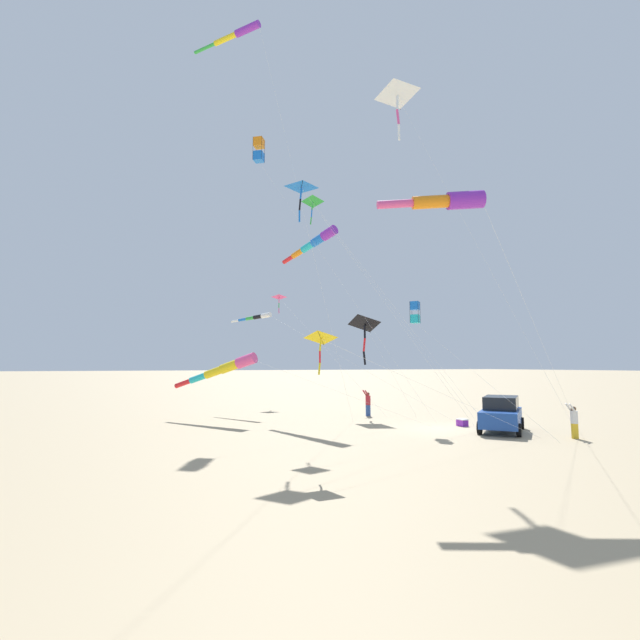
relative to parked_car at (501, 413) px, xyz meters
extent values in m
plane|color=tan|center=(2.37, 2.20, -0.95)|extent=(600.00, 600.00, 0.00)
cube|color=#1E479E|center=(-0.06, 0.08, -0.20)|extent=(4.14, 4.51, 0.84)
cube|color=black|center=(0.15, -0.19, 0.56)|extent=(2.89, 3.03, 0.68)
cylinder|color=black|center=(-1.70, 0.63, -0.62)|extent=(0.59, 0.65, 0.66)
cylinder|color=black|center=(-0.26, 1.80, -0.62)|extent=(0.59, 0.65, 0.66)
cylinder|color=black|center=(0.14, -1.64, -0.62)|extent=(0.59, 0.65, 0.66)
cylinder|color=black|center=(1.58, -0.48, -0.62)|extent=(0.59, 0.65, 0.66)
cube|color=purple|center=(2.55, 0.42, -0.77)|extent=(0.60, 0.40, 0.36)
cube|color=white|center=(2.55, 0.42, -0.56)|extent=(0.62, 0.42, 0.06)
cube|color=#335199|center=(9.41, 2.70, -0.57)|extent=(0.16, 0.30, 0.77)
cylinder|color=#B72833|center=(9.41, 2.70, 0.13)|extent=(0.36, 0.36, 0.64)
sphere|color=brown|center=(9.41, 2.70, 0.57)|extent=(0.24, 0.24, 0.24)
cylinder|color=#B72833|center=(9.26, 2.86, 0.61)|extent=(0.10, 0.39, 0.48)
cylinder|color=#B72833|center=(9.57, 2.85, 0.61)|extent=(0.10, 0.39, 0.48)
cube|color=gold|center=(-3.22, -1.39, -0.59)|extent=(0.23, 0.31, 0.72)
cylinder|color=silver|center=(-3.22, -1.39, 0.06)|extent=(0.42, 0.42, 0.59)
sphere|color=brown|center=(-3.22, -1.39, 0.47)|extent=(0.23, 0.23, 0.23)
cylinder|color=silver|center=(-3.31, -1.20, 0.51)|extent=(0.21, 0.37, 0.45)
cylinder|color=silver|center=(-3.03, -1.30, 0.51)|extent=(0.21, 0.37, 0.45)
cube|color=orange|center=(13.14, 9.76, 19.26)|extent=(0.96, 0.96, 0.69)
cube|color=blue|center=(13.14, 9.76, 18.16)|extent=(0.96, 0.96, 0.69)
cylinder|color=black|center=(13.06, 10.25, 18.71)|extent=(0.02, 0.02, 1.79)
cylinder|color=black|center=(12.66, 9.69, 18.71)|extent=(0.02, 0.02, 1.79)
cylinder|color=black|center=(13.62, 9.84, 18.71)|extent=(0.02, 0.02, 1.79)
cylinder|color=black|center=(13.21, 9.28, 18.71)|extent=(0.02, 0.02, 1.79)
cylinder|color=white|center=(8.63, 5.38, 8.43)|extent=(9.02, 8.78, 18.77)
pyramid|color=yellow|center=(-3.43, 12.19, 3.61)|extent=(1.06, 1.09, 0.44)
cylinder|color=black|center=(-3.45, 12.21, 3.56)|extent=(0.55, 0.50, 0.49)
cylinder|color=yellow|center=(-3.46, 12.24, 3.30)|extent=(0.10, 0.13, 0.43)
cylinder|color=red|center=(-3.45, 12.25, 2.87)|extent=(0.14, 0.11, 0.43)
cylinder|color=yellow|center=(-3.43, 12.26, 2.45)|extent=(0.10, 0.13, 0.43)
cylinder|color=white|center=(-2.88, 6.06, 1.29)|extent=(1.16, 12.32, 4.48)
cylinder|color=purple|center=(9.59, 5.61, 11.84)|extent=(1.43, 1.10, 0.97)
cylinder|color=blue|center=(10.61, 5.99, 11.56)|extent=(1.38, 1.00, 0.87)
cylinder|color=#1EB7C6|center=(11.63, 6.37, 11.27)|extent=(1.32, 0.90, 0.78)
cylinder|color=orange|center=(12.65, 6.75, 10.98)|extent=(1.26, 0.80, 0.69)
cylinder|color=red|center=(13.67, 7.13, 10.69)|extent=(1.21, 0.71, 0.59)
cylinder|color=white|center=(4.34, 3.45, 5.43)|extent=(9.48, 3.94, 12.77)
cylinder|color=purple|center=(-4.97, 6.61, 9.09)|extent=(1.19, 1.61, 0.80)
cylinder|color=orange|center=(-4.45, 7.91, 8.99)|extent=(1.01, 1.53, 0.61)
cylinder|color=#EF4C93|center=(-3.92, 9.22, 8.88)|extent=(0.83, 1.44, 0.42)
cylinder|color=white|center=(-3.59, 1.22, 4.01)|extent=(3.31, 9.47, 9.92)
cylinder|color=white|center=(14.86, 8.48, 6.41)|extent=(0.96, 0.74, 0.42)
cylinder|color=black|center=(15.62, 8.89, 6.35)|extent=(0.93, 0.70, 0.37)
cylinder|color=green|center=(16.39, 9.30, 6.29)|extent=(0.91, 0.65, 0.32)
cylinder|color=blue|center=(17.15, 9.71, 6.24)|extent=(0.88, 0.61, 0.27)
cylinder|color=white|center=(17.92, 10.13, 6.18)|extent=(0.85, 0.56, 0.22)
cylinder|color=white|center=(8.45, 4.38, 2.70)|extent=(12.06, 7.79, 7.30)
pyramid|color=green|center=(6.04, 8.42, 12.51)|extent=(0.97, 1.17, 0.50)
cylinder|color=black|center=(6.01, 8.43, 12.46)|extent=(0.68, 0.33, 0.57)
cylinder|color=green|center=(6.01, 8.46, 12.18)|extent=(0.08, 0.12, 0.46)
cylinder|color=blue|center=(6.04, 8.49, 11.73)|extent=(0.14, 0.10, 0.46)
cylinder|color=green|center=(6.06, 8.52, 11.27)|extent=(0.08, 0.13, 0.46)
cylinder|color=white|center=(3.43, 4.21, 5.74)|extent=(5.17, 8.45, 13.38)
pyramid|color=#EF4C93|center=(22.11, 4.93, 9.12)|extent=(1.05, 1.29, 0.39)
cylinder|color=black|center=(22.08, 4.93, 9.06)|extent=(0.89, 0.34, 0.39)
cylinder|color=#EF4C93|center=(22.10, 4.93, 8.75)|extent=(0.14, 0.12, 0.51)
cylinder|color=green|center=(22.14, 4.92, 8.25)|extent=(0.11, 0.09, 0.50)
cylinder|color=#EF4C93|center=(22.17, 4.90, 7.76)|extent=(0.15, 0.15, 0.51)
cylinder|color=white|center=(15.32, 3.34, 4.03)|extent=(13.54, 3.19, 9.97)
pyramid|color=black|center=(9.52, 2.80, 5.62)|extent=(2.40, 1.97, 1.04)
cylinder|color=black|center=(9.49, 2.87, 5.52)|extent=(0.64, 1.36, 1.19)
cylinder|color=black|center=(9.45, 2.89, 4.95)|extent=(0.28, 0.23, 0.95)
cylinder|color=red|center=(9.42, 2.95, 4.01)|extent=(0.22, 0.27, 0.95)
cylinder|color=black|center=(9.39, 2.96, 3.07)|extent=(0.29, 0.26, 0.95)
cylinder|color=white|center=(8.28, 1.57, 2.25)|extent=(2.42, 2.61, 6.40)
cylinder|color=#EF4C93|center=(9.18, 11.54, 2.86)|extent=(1.49, 1.46, 1.03)
cylinder|color=yellow|center=(10.06, 12.35, 2.49)|extent=(1.41, 1.37, 0.94)
cylinder|color=yellow|center=(10.94, 13.17, 2.12)|extent=(1.32, 1.28, 0.85)
cylinder|color=#1EB7C6|center=(11.81, 13.99, 1.76)|extent=(1.24, 1.19, 0.76)
cylinder|color=red|center=(12.69, 14.80, 1.39)|extent=(1.16, 1.10, 0.67)
cylinder|color=white|center=(5.58, 6.77, 0.96)|extent=(6.33, 8.74, 3.83)
pyramid|color=blue|center=(3.02, 10.38, 12.02)|extent=(1.23, 1.54, 0.33)
cylinder|color=black|center=(3.01, 10.39, 11.94)|extent=(1.15, 0.35, 0.27)
cylinder|color=blue|center=(2.99, 10.42, 11.57)|extent=(0.15, 0.19, 0.62)
cylinder|color=black|center=(3.01, 10.47, 10.97)|extent=(0.18, 0.16, 0.62)
cylinder|color=blue|center=(3.06, 10.47, 10.36)|extent=(0.17, 0.14, 0.61)
cylinder|color=white|center=(1.87, 5.68, 5.47)|extent=(2.28, 9.43, 12.85)
cube|color=blue|center=(3.70, 2.75, 6.13)|extent=(0.70, 0.70, 0.50)
cube|color=#1EB7C6|center=(3.70, 2.75, 5.33)|extent=(0.70, 0.70, 0.50)
cylinder|color=black|center=(3.73, 3.10, 5.73)|extent=(0.02, 0.02, 1.29)
cylinder|color=black|center=(3.35, 2.77, 5.73)|extent=(0.02, 0.02, 1.29)
cylinder|color=black|center=(4.05, 2.72, 5.73)|extent=(0.02, 0.02, 1.29)
cylinder|color=black|center=(3.67, 2.39, 5.73)|extent=(0.02, 0.02, 1.29)
cylinder|color=white|center=(-0.02, 1.54, 2.07)|extent=(7.45, 2.42, 6.04)
pyramid|color=white|center=(2.59, 4.48, 18.46)|extent=(2.29, 2.22, 0.95)
cylinder|color=black|center=(2.55, 4.53, 18.37)|extent=(0.99, 1.13, 1.06)
cylinder|color=white|center=(2.50, 4.58, 17.82)|extent=(0.29, 0.30, 0.92)
cylinder|color=#EF4C93|center=(2.43, 4.60, 16.92)|extent=(0.23, 0.26, 0.91)
cylinder|color=white|center=(2.44, 4.53, 16.02)|extent=(0.26, 0.26, 0.91)
cylinder|color=white|center=(-0.03, 1.03, 8.67)|extent=(5.17, 7.00, 19.25)
cylinder|color=purple|center=(3.25, 13.37, 20.12)|extent=(1.38, 1.20, 0.42)
cylinder|color=yellow|center=(4.39, 14.27, 20.08)|extent=(1.31, 1.11, 0.31)
cylinder|color=green|center=(5.53, 15.16, 20.04)|extent=(1.25, 1.03, 0.21)
cylinder|color=white|center=(4.72, 9.12, 9.55)|extent=(4.10, 7.61, 21.00)
camera|label=1|loc=(-18.33, 19.02, 2.57)|focal=25.35mm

